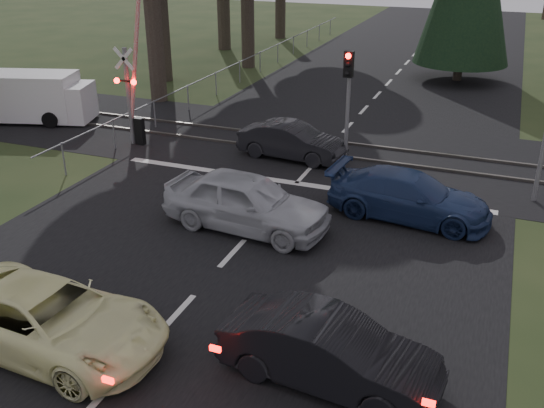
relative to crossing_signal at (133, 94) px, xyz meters
The scene contains 15 objects.
ground 12.37m from the crossing_signal, 53.38° to the right, with size 120.00×120.00×0.00m, color #243417.
road 7.56m from the crossing_signal, ahead, with size 14.00×100.00×0.01m, color black.
rail_corridor 7.88m from the crossing_signal, 16.92° to the left, with size 120.00×8.00×0.01m, color black.
stop_line 7.72m from the crossing_signal, 12.30° to the right, with size 13.00×0.35×0.00m, color silver.
rail_near 7.68m from the crossing_signal, 11.00° to the left, with size 120.00×0.12×0.10m, color #59544C.
rail_far 8.13m from the crossing_signal, 22.50° to the left, with size 120.00×0.12×0.10m, color #59544C.
crossing_signal is the anchor object (origin of this frame).
traffic_signal_center 8.36m from the crossing_signal, ahead, with size 0.32×0.48×4.10m.
fence_left 12.89m from the crossing_signal, 92.37° to the left, with size 0.10×36.00×1.20m, color slate, non-canonical shape.
cream_coupe 13.02m from the crossing_signal, 65.01° to the right, with size 2.33×5.04×1.40m, color #FAF9B4.
dark_hatchback 15.44m from the crossing_signal, 43.94° to the right, with size 1.46×4.19×1.38m, color black.
silver_car 8.87m from the crossing_signal, 36.78° to the right, with size 1.95×4.85×1.65m, color #ABAEB3.
blue_sedan 11.68m from the crossing_signal, 14.37° to the right, with size 1.95×4.80×1.39m, color navy.
dark_car_far 6.48m from the crossing_signal, ahead, with size 1.40×4.02×1.33m, color black.
white_van 6.30m from the crossing_signal, 169.66° to the left, with size 5.79×3.41×2.14m.
Camera 1 is at (6.11, -9.80, 7.91)m, focal length 40.00 mm.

